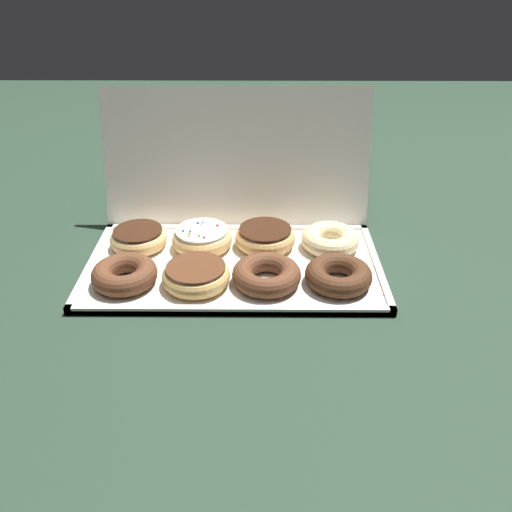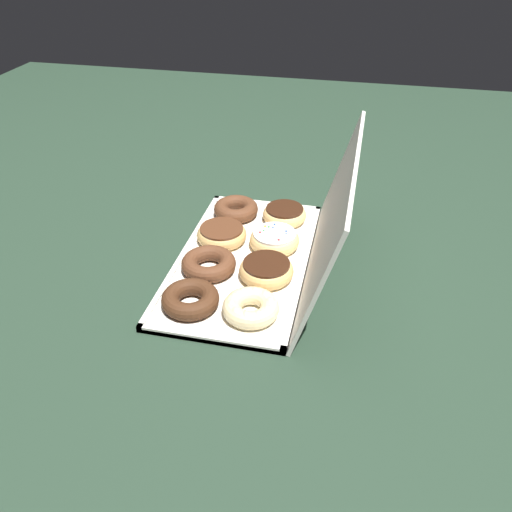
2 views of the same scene
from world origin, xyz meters
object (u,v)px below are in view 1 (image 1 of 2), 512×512
(donut_box, at_px, (234,266))
(chocolate_cake_ring_donut_3, at_px, (338,275))
(chocolate_frosted_donut_1, at_px, (196,275))
(chocolate_frosted_donut_6, at_px, (265,237))
(chocolate_cake_ring_donut_0, at_px, (125,274))
(chocolate_cake_ring_donut_2, at_px, (266,275))
(sprinkle_donut_5, at_px, (202,238))
(cruller_donut_7, at_px, (330,239))
(chocolate_frosted_donut_4, at_px, (139,238))

(donut_box, xyz_separation_m, chocolate_cake_ring_donut_3, (0.18, -0.06, 0.02))
(donut_box, distance_m, chocolate_frosted_donut_1, 0.10)
(donut_box, relative_size, chocolate_frosted_donut_6, 4.59)
(chocolate_cake_ring_donut_0, bearing_deg, chocolate_frosted_donut_1, -1.41)
(chocolate_cake_ring_donut_2, relative_size, sprinkle_donut_5, 1.03)
(donut_box, relative_size, cruller_donut_7, 4.81)
(chocolate_frosted_donut_4, distance_m, cruller_donut_7, 0.37)
(chocolate_cake_ring_donut_0, bearing_deg, cruller_donut_7, 18.60)
(chocolate_cake_ring_donut_3, distance_m, sprinkle_donut_5, 0.28)
(chocolate_cake_ring_donut_2, bearing_deg, sprinkle_donut_5, 135.00)
(chocolate_frosted_donut_1, height_order, chocolate_frosted_donut_4, same)
(sprinkle_donut_5, bearing_deg, chocolate_frosted_donut_1, -89.23)
(cruller_donut_7, bearing_deg, chocolate_cake_ring_donut_2, -135.22)
(chocolate_frosted_donut_1, bearing_deg, donut_box, 47.48)
(chocolate_frosted_donut_6, bearing_deg, sprinkle_donut_5, -177.42)
(chocolate_cake_ring_donut_2, bearing_deg, chocolate_cake_ring_donut_3, -0.21)
(donut_box, xyz_separation_m, chocolate_frosted_donut_4, (-0.19, 0.06, 0.02))
(donut_box, distance_m, cruller_donut_7, 0.20)
(chocolate_cake_ring_donut_0, xyz_separation_m, chocolate_frosted_donut_6, (0.25, 0.13, 0.00))
(chocolate_cake_ring_donut_0, distance_m, cruller_donut_7, 0.39)
(chocolate_frosted_donut_6, bearing_deg, chocolate_cake_ring_donut_0, -152.04)
(chocolate_frosted_donut_4, xyz_separation_m, sprinkle_donut_5, (0.12, -0.00, 0.00))
(chocolate_cake_ring_donut_2, bearing_deg, chocolate_cake_ring_donut_0, -179.71)
(chocolate_cake_ring_donut_0, relative_size, chocolate_cake_ring_donut_2, 0.95)
(chocolate_frosted_donut_1, bearing_deg, cruller_donut_7, 27.46)
(chocolate_frosted_donut_6, relative_size, cruller_donut_7, 1.05)
(sprinkle_donut_5, height_order, chocolate_frosted_donut_6, sprinkle_donut_5)
(chocolate_frosted_donut_6, bearing_deg, chocolate_frosted_donut_4, -179.20)
(chocolate_frosted_donut_1, relative_size, cruller_donut_7, 1.05)
(donut_box, height_order, chocolate_frosted_donut_1, chocolate_frosted_donut_1)
(chocolate_frosted_donut_1, distance_m, chocolate_cake_ring_donut_3, 0.25)
(chocolate_cake_ring_donut_0, height_order, chocolate_frosted_donut_6, chocolate_frosted_donut_6)
(donut_box, height_order, chocolate_cake_ring_donut_3, chocolate_cake_ring_donut_3)
(chocolate_cake_ring_donut_3, xyz_separation_m, chocolate_frosted_donut_6, (-0.13, 0.13, 0.00))
(chocolate_cake_ring_donut_0, height_order, chocolate_frosted_donut_4, same)
(chocolate_frosted_donut_6, bearing_deg, chocolate_frosted_donut_1, -132.09)
(chocolate_cake_ring_donut_0, height_order, chocolate_frosted_donut_1, same)
(chocolate_cake_ring_donut_3, distance_m, cruller_donut_7, 0.12)
(chocolate_frosted_donut_1, relative_size, chocolate_cake_ring_donut_2, 0.99)
(cruller_donut_7, bearing_deg, chocolate_cake_ring_donut_0, -161.40)
(chocolate_cake_ring_donut_2, distance_m, chocolate_frosted_donut_4, 0.28)
(sprinkle_donut_5, relative_size, cruller_donut_7, 1.04)
(chocolate_cake_ring_donut_0, distance_m, chocolate_frosted_donut_1, 0.13)
(chocolate_cake_ring_donut_0, relative_size, sprinkle_donut_5, 0.98)
(chocolate_cake_ring_donut_2, relative_size, chocolate_cake_ring_donut_3, 1.03)
(donut_box, bearing_deg, chocolate_frosted_donut_4, 161.66)
(chocolate_cake_ring_donut_2, bearing_deg, chocolate_frosted_donut_4, 153.08)
(chocolate_frosted_donut_1, height_order, chocolate_cake_ring_donut_3, same)
(chocolate_cake_ring_donut_3, relative_size, cruller_donut_7, 1.04)
(cruller_donut_7, bearing_deg, donut_box, -161.86)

